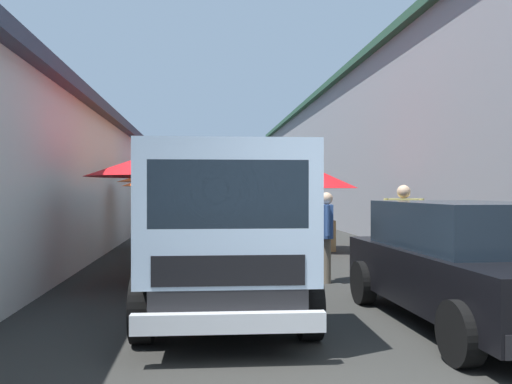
% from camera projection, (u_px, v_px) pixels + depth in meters
% --- Properties ---
extents(ground, '(90.00, 90.00, 0.00)m').
position_uv_depth(ground, '(251.00, 241.00, 16.51)').
color(ground, '#282826').
extents(building_left_whitewash, '(49.80, 7.50, 3.61)m').
position_uv_depth(building_left_whitewash, '(28.00, 184.00, 18.01)').
color(building_left_whitewash, beige).
rests_on(building_left_whitewash, ground).
extents(building_right_concrete, '(49.80, 7.50, 6.17)m').
position_uv_depth(building_right_concrete, '(446.00, 149.00, 19.47)').
color(building_right_concrete, gray).
rests_on(building_right_concrete, ground).
extents(fruit_stall_far_left, '(2.13, 2.13, 2.21)m').
position_uv_depth(fruit_stall_far_left, '(318.00, 186.00, 13.84)').
color(fruit_stall_far_left, '#9E9EA3').
rests_on(fruit_stall_far_left, ground).
extents(fruit_stall_mid_lane, '(2.46, 2.46, 2.23)m').
position_uv_depth(fruit_stall_mid_lane, '(165.00, 189.00, 14.11)').
color(fruit_stall_mid_lane, '#9E9EA3').
rests_on(fruit_stall_mid_lane, ground).
extents(fruit_stall_near_left, '(2.52, 2.52, 2.10)m').
position_uv_depth(fruit_stall_near_left, '(192.00, 191.00, 18.10)').
color(fruit_stall_near_left, '#9E9EA3').
rests_on(fruit_stall_near_left, ground).
extents(fruit_stall_far_right, '(2.49, 2.49, 2.18)m').
position_uv_depth(fruit_stall_far_right, '(181.00, 188.00, 11.37)').
color(fruit_stall_far_right, '#9E9EA3').
rests_on(fruit_stall_far_right, ground).
extents(fruit_stall_near_right, '(2.68, 2.68, 2.37)m').
position_uv_depth(fruit_stall_near_right, '(165.00, 171.00, 9.10)').
color(fruit_stall_near_right, '#9E9EA3').
rests_on(fruit_stall_near_right, ground).
extents(hatchback_car, '(3.96, 2.02, 1.45)m').
position_uv_depth(hatchback_car, '(470.00, 263.00, 6.24)').
color(hatchback_car, black).
rests_on(hatchback_car, ground).
extents(delivery_truck, '(4.96, 2.06, 2.08)m').
position_uv_depth(delivery_truck, '(226.00, 237.00, 6.26)').
color(delivery_truck, black).
rests_on(delivery_truck, ground).
extents(vendor_by_crates, '(0.36, 0.62, 1.68)m').
position_uv_depth(vendor_by_crates, '(404.00, 226.00, 9.00)').
color(vendor_by_crates, '#232328').
rests_on(vendor_by_crates, ground).
extents(vendor_in_shade, '(0.62, 0.27, 1.56)m').
position_uv_depth(vendor_in_shade, '(327.00, 231.00, 9.15)').
color(vendor_in_shade, '#665B4C').
rests_on(vendor_in_shade, ground).
extents(parked_scooter, '(1.69, 0.42, 1.14)m').
position_uv_depth(parked_scooter, '(177.00, 228.00, 15.99)').
color(parked_scooter, black).
rests_on(parked_scooter, ground).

